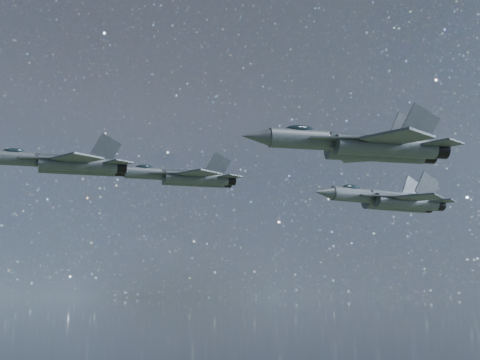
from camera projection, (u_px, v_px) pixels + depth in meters
jet_lead at (65, 163)px, 67.58m from camera, size 16.18×10.97×4.07m
jet_left at (185, 177)px, 86.11m from camera, size 17.18×11.65×4.32m
jet_right at (365, 145)px, 54.79m from camera, size 18.05×12.11×4.56m
jet_slot at (391, 200)px, 81.42m from camera, size 19.05×13.40×4.81m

